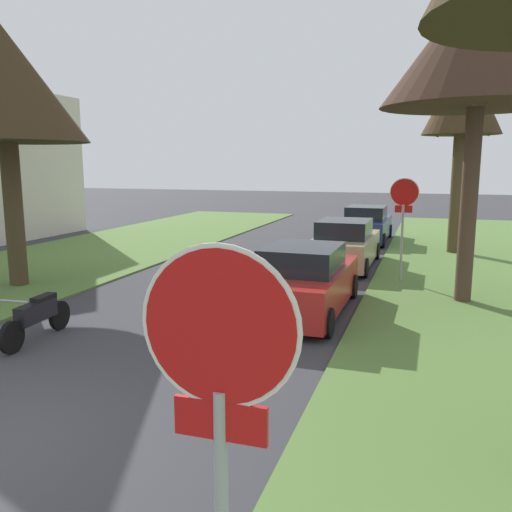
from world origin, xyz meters
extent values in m
cylinder|color=white|center=(4.16, -2.24, 2.62)|extent=(0.81, 0.02, 0.81)
cylinder|color=red|center=(4.16, -2.24, 2.62)|extent=(0.76, 0.04, 0.76)
cube|color=red|center=(4.16, -2.24, 2.15)|extent=(0.48, 0.03, 0.20)
cylinder|color=#9EA0A5|center=(4.40, 10.77, 1.16)|extent=(0.07, 0.37, 2.24)
cylinder|color=white|center=(4.40, 10.96, 2.60)|extent=(0.81, 0.15, 0.80)
cylinder|color=red|center=(4.40, 10.96, 2.60)|extent=(0.76, 0.16, 0.76)
cube|color=red|center=(4.40, 10.90, 2.13)|extent=(0.48, 0.07, 0.20)
cylinder|color=#4D362B|center=(5.98, 9.16, 2.37)|extent=(0.39, 0.39, 4.64)
cone|color=#3D291E|center=(5.98, 9.16, 6.22)|extent=(4.41, 4.41, 3.05)
cylinder|color=#4D362B|center=(5.55, 9.26, 5.18)|extent=(0.39, 1.04, 1.09)
cylinder|color=#4D362B|center=(5.63, 8.86, 5.52)|extent=(0.85, 0.94, 1.75)
cylinder|color=#4D362B|center=(5.73, 8.68, 5.33)|extent=(1.18, 0.72, 1.38)
cylinder|color=#4C3D25|center=(6.05, 16.83, 2.25)|extent=(0.48, 0.48, 4.41)
cone|color=#3D2D1A|center=(6.05, 16.83, 5.93)|extent=(2.85, 2.85, 2.95)
cylinder|color=#4C3D25|center=(5.67, 17.29, 5.01)|extent=(1.17, 1.03, 1.26)
cylinder|color=#4C3D25|center=(6.42, 16.22, 5.00)|extent=(1.45, 0.98, 1.26)
cylinder|color=#473925|center=(-5.77, 7.16, 2.01)|extent=(0.50, 0.50, 3.92)
cone|color=#382B1A|center=(-5.77, 7.16, 5.49)|extent=(4.26, 4.26, 3.05)
cylinder|color=#473925|center=(-6.26, 7.79, 4.49)|extent=(1.50, 1.24, 1.22)
cylinder|color=#473925|center=(-6.10, 7.37, 4.58)|extent=(0.73, 0.95, 1.35)
cube|color=red|center=(2.44, 7.12, 0.59)|extent=(1.87, 4.42, 0.85)
cube|color=black|center=(2.44, 6.90, 1.29)|extent=(1.62, 2.04, 0.56)
cylinder|color=black|center=(1.59, 8.77, 0.30)|extent=(0.21, 0.60, 0.60)
cylinder|color=black|center=(3.33, 8.76, 0.30)|extent=(0.21, 0.60, 0.60)
cylinder|color=black|center=(1.55, 5.47, 0.30)|extent=(0.21, 0.60, 0.60)
cylinder|color=black|center=(3.29, 5.46, 0.30)|extent=(0.21, 0.60, 0.60)
cube|color=tan|center=(2.48, 12.94, 0.59)|extent=(1.87, 4.42, 0.85)
cube|color=black|center=(2.47, 12.72, 1.29)|extent=(1.62, 2.04, 0.56)
cylinder|color=black|center=(1.62, 14.60, 0.30)|extent=(0.21, 0.60, 0.60)
cylinder|color=black|center=(3.36, 14.58, 0.30)|extent=(0.21, 0.60, 0.60)
cylinder|color=black|center=(1.59, 11.30, 0.30)|extent=(0.21, 0.60, 0.60)
cylinder|color=black|center=(3.33, 11.28, 0.30)|extent=(0.21, 0.60, 0.60)
cube|color=navy|center=(2.50, 18.99, 0.59)|extent=(1.87, 4.42, 0.85)
cube|color=black|center=(2.50, 18.77, 1.29)|extent=(1.62, 2.04, 0.56)
cylinder|color=black|center=(1.65, 20.65, 0.30)|extent=(0.21, 0.60, 0.60)
cylinder|color=black|center=(3.39, 20.63, 0.30)|extent=(0.21, 0.60, 0.60)
cylinder|color=black|center=(1.61, 17.35, 0.30)|extent=(0.21, 0.60, 0.60)
cylinder|color=black|center=(3.35, 17.33, 0.30)|extent=(0.21, 0.60, 0.60)
cylinder|color=black|center=(-1.95, 2.78, 0.30)|extent=(0.15, 0.61, 0.60)
cylinder|color=black|center=(-2.07, 4.23, 0.30)|extent=(0.15, 0.61, 0.60)
cube|color=black|center=(-2.01, 3.50, 0.58)|extent=(0.32, 1.03, 0.36)
cube|color=black|center=(-2.03, 3.75, 0.78)|extent=(0.26, 0.58, 0.12)
cylinder|color=#9EA0A5|center=(-1.96, 2.88, 0.95)|extent=(0.60, 0.09, 0.04)
camera|label=1|loc=(5.07, -4.44, 3.38)|focal=36.83mm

